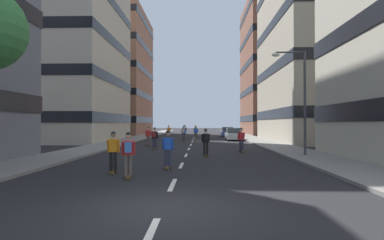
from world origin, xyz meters
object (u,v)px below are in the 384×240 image
at_px(skater_3, 128,152).
at_px(skater_10, 168,147).
at_px(skater_11, 184,131).
at_px(skater_12, 184,133).
at_px(skater_1, 155,137).
at_px(skater_9, 241,139).
at_px(parked_car_near, 227,132).
at_px(skater_5, 185,130).
at_px(skater_0, 148,135).
at_px(skater_2, 196,131).
at_px(skater_4, 113,150).
at_px(skater_7, 169,130).
at_px(skater_8, 206,140).
at_px(skater_6, 196,132).
at_px(parked_car_mid, 233,135).
at_px(streetlamp_right, 299,91).

distance_m(skater_3, skater_10, 2.86).
relative_size(skater_11, skater_12, 1.00).
relative_size(skater_1, skater_9, 1.00).
height_order(skater_11, skater_12, same).
bearing_deg(skater_12, parked_car_near, 62.68).
bearing_deg(skater_5, skater_11, -90.01).
relative_size(skater_0, skater_11, 1.00).
xyz_separation_m(skater_0, skater_2, (4.14, 16.32, 0.03)).
relative_size(skater_4, skater_9, 1.00).
bearing_deg(skater_12, skater_7, 103.57).
xyz_separation_m(skater_0, skater_8, (5.21, -9.00, 0.03)).
xyz_separation_m(parked_car_near, skater_9, (-1.08, -25.27, 0.29)).
xyz_separation_m(skater_6, skater_10, (-0.93, -25.03, 0.00)).
height_order(parked_car_near, skater_9, skater_9).
xyz_separation_m(skater_2, skater_4, (-2.97, -32.45, -0.03)).
bearing_deg(skater_9, skater_3, -117.77).
height_order(skater_1, skater_8, same).
height_order(skater_0, skater_10, same).
xyz_separation_m(skater_3, skater_8, (3.13, 8.32, 0.00)).
relative_size(skater_1, skater_5, 1.00).
bearing_deg(parked_car_mid, skater_7, 132.75).
distance_m(parked_car_near, skater_3, 36.81).
bearing_deg(skater_4, skater_12, 85.76).
relative_size(skater_3, skater_5, 1.00).
height_order(skater_6, skater_12, same).
relative_size(skater_0, skater_3, 1.00).
distance_m(skater_10, skater_11, 33.37).
height_order(skater_5, skater_12, same).
bearing_deg(skater_10, skater_6, 87.88).
bearing_deg(skater_2, skater_9, -80.80).
distance_m(skater_4, skater_6, 26.59).
xyz_separation_m(skater_1, skater_10, (2.18, -10.75, -0.03)).
height_order(parked_car_mid, skater_12, skater_12).
xyz_separation_m(streetlamp_right, skater_7, (-11.02, 28.92, -3.15)).
xyz_separation_m(parked_car_mid, skater_1, (-7.73, -13.70, 0.32)).
distance_m(parked_car_near, skater_11, 6.53).
bearing_deg(streetlamp_right, skater_8, 174.34).
xyz_separation_m(skater_5, skater_10, (0.98, -36.04, 0.00)).
distance_m(skater_2, skater_4, 32.58).
distance_m(parked_car_mid, skater_8, 19.06).
height_order(skater_5, skater_9, same).
bearing_deg(skater_10, skater_1, 101.48).
bearing_deg(skater_12, parked_car_mid, 22.27).
height_order(skater_8, skater_10, same).
relative_size(parked_car_near, skater_5, 2.47).
bearing_deg(skater_0, skater_6, 67.39).
xyz_separation_m(skater_8, skater_12, (-2.31, 16.24, 0.00)).
xyz_separation_m(skater_2, skater_7, (-4.16, 3.04, -0.03)).
xyz_separation_m(skater_9, skater_11, (-5.44, 25.02, 0.00)).
bearing_deg(skater_9, skater_6, 101.97).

